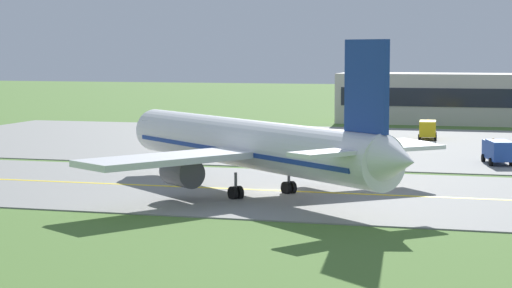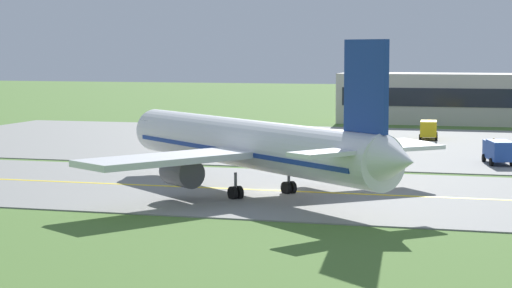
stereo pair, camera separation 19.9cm
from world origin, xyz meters
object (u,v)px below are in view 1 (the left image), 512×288
Objects in this scene: service_truck_fuel at (428,128)px; service_truck_catering at (498,150)px; airplane_lead at (253,145)px; service_truck_baggage at (355,141)px.

service_truck_fuel is 0.97× the size of service_truck_catering.
service_truck_baggage is at bearing 85.35° from airplane_lead.
service_truck_catering is at bearing 55.32° from airplane_lead.
airplane_lead is at bearing -99.38° from service_truck_fuel.
service_truck_baggage is (2.67, 32.83, -2.60)m from airplane_lead.
airplane_lead is 5.15× the size of service_truck_catering.
service_truck_catering is at bearing -19.67° from service_truck_baggage.
service_truck_catering is (9.93, -26.22, 0.00)m from service_truck_fuel.
service_truck_baggage is 21.38m from service_truck_fuel.
service_truck_baggage is at bearing -106.68° from service_truck_fuel.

